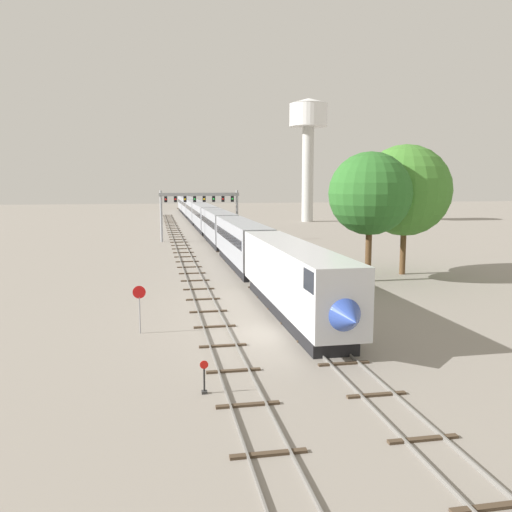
% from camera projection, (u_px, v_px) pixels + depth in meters
% --- Properties ---
extents(ground_plane, '(400.00, 400.00, 0.00)m').
position_uv_depth(ground_plane, '(277.00, 333.00, 31.93)').
color(ground_plane, gray).
extents(track_main, '(2.60, 200.00, 0.16)m').
position_uv_depth(track_main, '(209.00, 235.00, 90.69)').
color(track_main, slate).
rests_on(track_main, ground).
extents(track_near, '(2.60, 160.00, 0.16)m').
position_uv_depth(track_near, '(183.00, 250.00, 70.21)').
color(track_near, slate).
rests_on(track_near, ground).
extents(passenger_train, '(3.04, 150.52, 4.80)m').
position_uv_depth(passenger_train, '(204.00, 217.00, 99.16)').
color(passenger_train, silver).
rests_on(passenger_train, ground).
extents(signal_gantry, '(12.10, 0.49, 7.70)m').
position_uv_depth(signal_gantry, '(199.00, 203.00, 81.14)').
color(signal_gantry, '#999BA0').
rests_on(signal_gantry, ground).
extents(water_tower, '(8.60, 8.60, 27.44)m').
position_uv_depth(water_tower, '(308.00, 128.00, 119.89)').
color(water_tower, beige).
rests_on(water_tower, ground).
extents(switch_stand, '(0.36, 0.24, 1.46)m').
position_uv_depth(switch_stand, '(204.00, 382.00, 22.75)').
color(switch_stand, black).
rests_on(switch_stand, ground).
extents(stop_sign, '(0.76, 0.08, 2.88)m').
position_uv_depth(stop_sign, '(139.00, 303.00, 31.66)').
color(stop_sign, gray).
rests_on(stop_sign, ground).
extents(trackside_tree_left, '(8.73, 8.73, 12.51)m').
position_uv_depth(trackside_tree_left, '(405.00, 191.00, 51.41)').
color(trackside_tree_left, brown).
rests_on(trackside_tree_left, ground).
extents(trackside_tree_mid, '(7.41, 7.41, 11.63)m').
position_uv_depth(trackside_tree_mid, '(370.00, 194.00, 47.70)').
color(trackside_tree_mid, brown).
rests_on(trackside_tree_mid, ground).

